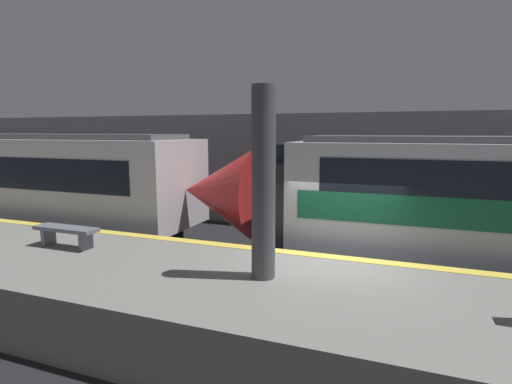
# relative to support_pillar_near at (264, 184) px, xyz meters

# --- Properties ---
(ground_plane) EXTENTS (120.00, 120.00, 0.00)m
(ground_plane) POSITION_rel_support_pillar_near_xyz_m (0.98, 1.67, -2.74)
(ground_plane) COLOR black
(platform) EXTENTS (40.00, 3.65, 1.13)m
(platform) POSITION_rel_support_pillar_near_xyz_m (0.98, -0.15, -2.18)
(platform) COLOR slate
(platform) RESTS_ON ground
(station_rear_barrier) EXTENTS (50.00, 0.15, 4.25)m
(station_rear_barrier) POSITION_rel_support_pillar_near_xyz_m (0.98, 8.10, -0.61)
(station_rear_barrier) COLOR gray
(station_rear_barrier) RESTS_ON ground
(support_pillar_near) EXTENTS (0.40, 0.40, 3.23)m
(support_pillar_near) POSITION_rel_support_pillar_near_xyz_m (0.00, 0.00, 0.00)
(support_pillar_near) COLOR #47474C
(support_pillar_near) RESTS_ON platform
(platform_bench) EXTENTS (1.50, 0.40, 0.45)m
(platform_bench) POSITION_rel_support_pillar_near_xyz_m (-4.58, 0.18, -1.28)
(platform_bench) COLOR slate
(platform_bench) RESTS_ON platform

